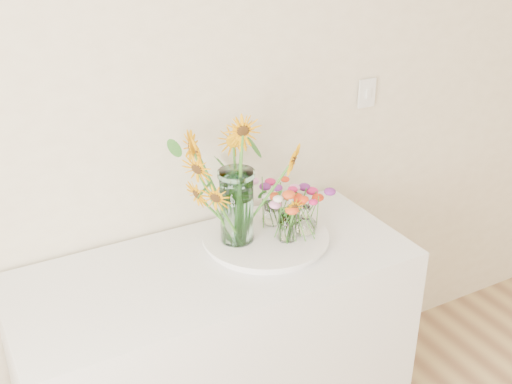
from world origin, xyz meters
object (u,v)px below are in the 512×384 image
counter (218,365)px  small_vase_b (306,220)px  mason_jar (237,207)px  small_vase_a (287,226)px  small_vase_c (272,212)px  tray (266,239)px

counter → small_vase_b: small_vase_b is taller
mason_jar → small_vase_a: mason_jar is taller
counter → small_vase_c: 0.61m
small_vase_b → counter: bearing=178.5°
tray → mason_jar: (-0.11, 0.02, 0.15)m
small_vase_a → small_vase_c: small_vase_a is taller
mason_jar → small_vase_a: (0.16, -0.08, -0.08)m
tray → small_vase_a: bearing=-48.5°
tray → mason_jar: 0.19m
small_vase_b → mason_jar: bearing=162.5°
small_vase_a → small_vase_b: 0.08m
mason_jar → small_vase_a: size_ratio=2.36×
mason_jar → counter: bearing=-151.2°
mason_jar → tray: bearing=-11.6°
tray → small_vase_a: (0.05, -0.06, 0.07)m
counter → tray: bearing=11.2°
tray → small_vase_a: small_vase_a is taller
counter → mason_jar: mason_jar is taller
mason_jar → small_vase_a: 0.20m
small_vase_a → small_vase_b: size_ratio=1.01×
small_vase_a → small_vase_b: small_vase_a is taller
tray → small_vase_b: small_vase_b is taller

